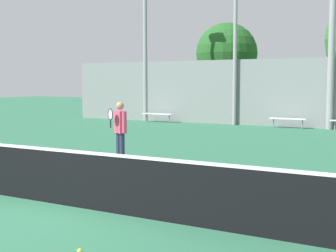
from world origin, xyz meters
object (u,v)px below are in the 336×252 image
Objects in this scene: light_pole_center_back at (236,5)px; tree_green_tall at (227,54)px; bench_courtside_near at (288,119)px; light_pole_near_left at (332,29)px; tennis_net at (69,177)px; tennis_ball at (80,251)px; bench_adjacent_court at (158,114)px; light_pole_far_right at (145,19)px; tennis_player at (120,129)px.

light_pole_center_back is 6.76m from tree_green_tall.
bench_courtside_near is at bearing -8.37° from light_pole_center_back.
tree_green_tall is at bearing 142.69° from light_pole_near_left.
tennis_net is 2.50m from tennis_ball.
bench_adjacent_court is 0.30× the size of tree_green_tall.
tree_green_tall is at bearing 115.59° from light_pole_center_back.
bench_courtside_near is 7.34m from bench_adjacent_court.
light_pole_near_left is at bearing -0.85° from light_pole_far_right.
tennis_net is 162.37× the size of tennis_ball.
tree_green_tall is (-7.57, 5.77, -0.66)m from light_pole_near_left.
light_pole_center_back is (-3.21, 16.78, 5.69)m from tennis_net.
bench_courtside_near is 18.22m from tennis_ball.
tennis_player is 0.17× the size of light_pole_center_back.
tennis_ball is at bearing -83.82° from bench_courtside_near.
tree_green_tall is (2.81, 5.62, -1.77)m from light_pole_far_right.
tennis_player is 19.33m from tree_green_tall.
tennis_ball is 0.01× the size of tree_green_tall.
light_pole_far_right is 6.52m from tree_green_tall.
tennis_player is at bearing -104.14° from light_pole_near_left.
tennis_player is 0.17× the size of light_pole_far_right.
light_pole_near_left is at bearing -37.31° from tree_green_tall.
bench_adjacent_court is at bearing -177.20° from light_pole_near_left.
tennis_player is 0.28× the size of tree_green_tall.
bench_courtside_near is 0.18× the size of light_pole_center_back.
tennis_net reaches higher than tennis_ball.
bench_adjacent_court is 27.35× the size of tennis_ball.
tree_green_tall is (1.62, 6.22, 3.65)m from bench_adjacent_court.
light_pole_near_left reaches higher than bench_adjacent_court.
light_pole_center_back reaches higher than tennis_net.
tennis_player is at bearing 120.06° from tennis_ball.
light_pole_near_left is 0.85× the size of light_pole_center_back.
bench_adjacent_court is (-7.60, 16.34, -0.08)m from tennis_net.
tennis_player is 0.92× the size of bench_adjacent_court.
light_pole_far_right is (-8.52, 0.60, 5.42)m from bench_courtside_near.
bench_adjacent_court is at bearing 114.95° from tennis_net.
bench_courtside_near is 0.21× the size of light_pole_near_left.
light_pole_far_right reaches higher than tennis_net.
light_pole_center_back is (-1.57, 12.79, 5.23)m from tennis_player.
tennis_player is (-1.63, 3.99, 0.46)m from tennis_net.
tennis_player is at bearing 112.28° from tennis_net.
light_pole_center_back reaches higher than tennis_ball.
light_pole_far_right is 22.22m from tennis_ball.
tennis_player is 13.91m from light_pole_center_back.
bench_adjacent_court is at bearing -104.64° from tree_green_tall.
light_pole_far_right is at bearing 175.95° from bench_courtside_near.
tennis_net is 6.24× the size of bench_courtside_near.
tennis_net is at bearing -79.18° from light_pole_center_back.
tennis_ball is at bearing -60.75° from light_pole_far_right.
bench_courtside_near is 10.11m from light_pole_far_right.
tree_green_tall is at bearing 107.51° from tennis_ball.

